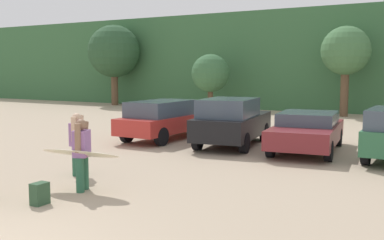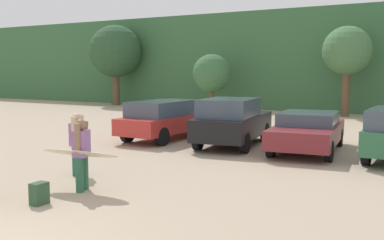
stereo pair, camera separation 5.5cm
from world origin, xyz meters
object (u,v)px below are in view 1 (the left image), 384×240
at_px(parked_car_maroon, 307,130).
at_px(backpack_dropped, 40,194).
at_px(person_adult, 82,151).
at_px(surfboard_cream, 80,153).
at_px(parked_car_red, 165,118).
at_px(parked_car_black, 232,121).
at_px(person_companion, 77,140).

height_order(parked_car_maroon, backpack_dropped, parked_car_maroon).
xyz_separation_m(person_adult, surfboard_cream, (-0.02, -0.04, -0.06)).
height_order(surfboard_cream, backpack_dropped, surfboard_cream).
bearing_deg(backpack_dropped, parked_car_red, 106.91).
distance_m(parked_car_maroon, backpack_dropped, 9.31).
distance_m(parked_car_black, parked_car_maroon, 2.68).
distance_m(parked_car_maroon, person_companion, 7.67).
bearing_deg(parked_car_maroon, person_companion, 139.79).
distance_m(parked_car_red, parked_car_black, 2.96).
distance_m(parked_car_maroon, person_adult, 8.13).
bearing_deg(person_companion, person_adult, 114.92).
bearing_deg(parked_car_maroon, parked_car_red, 83.69).
relative_size(surfboard_cream, backpack_dropped, 4.60).
bearing_deg(parked_car_maroon, backpack_dropped, 154.43).
relative_size(person_adult, person_companion, 1.01).
relative_size(parked_car_red, person_companion, 2.92).
bearing_deg(surfboard_cream, person_adult, -127.83).
relative_size(parked_car_maroon, surfboard_cream, 2.32).
xyz_separation_m(parked_car_maroon, person_adult, (-2.96, -7.57, 0.21)).
bearing_deg(parked_car_red, surfboard_cream, -159.96).
bearing_deg(surfboard_cream, parked_car_black, -100.01).
distance_m(parked_car_red, person_companion, 6.50).
xyz_separation_m(parked_car_red, person_adult, (2.65, -7.50, 0.10)).
relative_size(parked_car_red, parked_car_maroon, 0.98).
relative_size(person_adult, surfboard_cream, 0.79).
bearing_deg(person_companion, parked_car_maroon, -145.23).
relative_size(person_companion, surfboard_cream, 0.78).
bearing_deg(person_companion, parked_car_red, -99.44).
bearing_deg(parked_car_black, person_adult, 169.49).
distance_m(person_adult, person_companion, 1.69).
bearing_deg(person_adult, parked_car_red, -92.56).
bearing_deg(parked_car_maroon, person_adult, 151.60).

